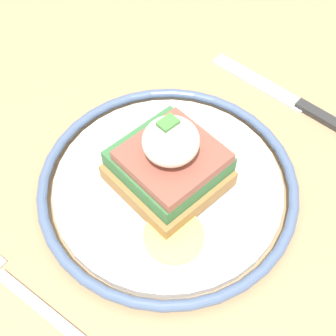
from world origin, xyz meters
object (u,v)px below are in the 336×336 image
object	(u,v)px
sandwich	(169,163)
plate	(168,185)
knife	(298,104)
fork	(20,290)

from	to	relation	value
sandwich	plate	bearing A→B (deg)	98.97
plate	sandwich	distance (m)	0.04
sandwich	knife	distance (m)	0.18
plate	fork	world-z (taller)	plate
knife	plate	bearing A→B (deg)	175.22
plate	fork	xyz separation A→B (m)	(-0.16, 0.01, -0.01)
plate	sandwich	world-z (taller)	sandwich
fork	knife	distance (m)	0.34
plate	fork	size ratio (longest dim) A/B	1.68
sandwich	fork	xyz separation A→B (m)	(-0.16, 0.01, -0.04)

